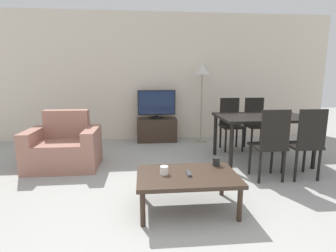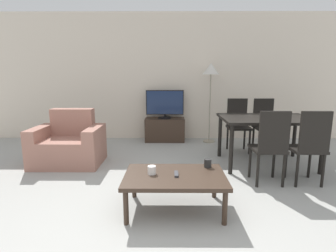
{
  "view_description": "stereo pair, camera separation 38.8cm",
  "coord_description": "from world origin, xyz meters",
  "px_view_note": "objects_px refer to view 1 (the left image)",
  "views": [
    {
      "loc": [
        -0.18,
        -1.85,
        1.38
      ],
      "look_at": [
        0.18,
        1.95,
        0.65
      ],
      "focal_mm": 28.0,
      "sensor_mm": 36.0,
      "label": 1
    },
    {
      "loc": [
        0.2,
        -1.87,
        1.38
      ],
      "look_at": [
        0.18,
        1.95,
        0.65
      ],
      "focal_mm": 28.0,
      "sensor_mm": 36.0,
      "label": 2
    }
  ],
  "objects_px": {
    "coffee_table": "(187,178)",
    "dining_table": "(262,121)",
    "dining_chair_far_left": "(231,121)",
    "remote_primary": "(189,173)",
    "tv": "(157,104)",
    "wine_glass_left": "(309,112)",
    "dining_chair_near_right": "(306,141)",
    "dining_chair_far": "(255,121)",
    "cup_colored_far": "(164,170)",
    "floor_lamp": "(202,73)",
    "cup_white_near": "(216,162)",
    "tv_stand": "(157,130)",
    "dining_chair_near": "(271,142)",
    "armchair": "(64,148)"
  },
  "relations": [
    {
      "from": "cup_white_near",
      "to": "dining_table",
      "type": "bearing_deg",
      "value": 48.13
    },
    {
      "from": "dining_chair_far",
      "to": "cup_colored_far",
      "type": "distance_m",
      "value": 2.95
    },
    {
      "from": "cup_colored_far",
      "to": "wine_glass_left",
      "type": "distance_m",
      "value": 2.55
    },
    {
      "from": "tv",
      "to": "cup_colored_far",
      "type": "xyz_separation_m",
      "value": [
        -0.08,
        -2.95,
        -0.37
      ]
    },
    {
      "from": "tv",
      "to": "dining_chair_near_right",
      "type": "distance_m",
      "value": 2.98
    },
    {
      "from": "cup_white_near",
      "to": "dining_chair_far",
      "type": "bearing_deg",
      "value": 56.42
    },
    {
      "from": "dining_chair_near_right",
      "to": "dining_chair_far_left",
      "type": "bearing_deg",
      "value": 107.17
    },
    {
      "from": "dining_chair_far_left",
      "to": "remote_primary",
      "type": "relative_size",
      "value": 6.46
    },
    {
      "from": "armchair",
      "to": "remote_primary",
      "type": "xyz_separation_m",
      "value": [
        1.67,
        -1.48,
        0.09
      ]
    },
    {
      "from": "dining_chair_near",
      "to": "dining_chair_far",
      "type": "distance_m",
      "value": 1.66
    },
    {
      "from": "cup_white_near",
      "to": "floor_lamp",
      "type": "bearing_deg",
      "value": 81.12
    },
    {
      "from": "tv_stand",
      "to": "dining_table",
      "type": "height_order",
      "value": "dining_table"
    },
    {
      "from": "coffee_table",
      "to": "dining_chair_far",
      "type": "distance_m",
      "value": 2.82
    },
    {
      "from": "dining_chair_near_right",
      "to": "cup_colored_far",
      "type": "bearing_deg",
      "value": -162.06
    },
    {
      "from": "tv",
      "to": "coffee_table",
      "type": "bearing_deg",
      "value": -86.97
    },
    {
      "from": "dining_table",
      "to": "dining_chair_near",
      "type": "height_order",
      "value": "dining_chair_near"
    },
    {
      "from": "dining_chair_near_right",
      "to": "floor_lamp",
      "type": "relative_size",
      "value": 0.59
    },
    {
      "from": "tv",
      "to": "dining_chair_near_right",
      "type": "height_order",
      "value": "tv"
    },
    {
      "from": "dining_table",
      "to": "remote_primary",
      "type": "relative_size",
      "value": 9.36
    },
    {
      "from": "floor_lamp",
      "to": "coffee_table",
      "type": "bearing_deg",
      "value": -105.2
    },
    {
      "from": "coffee_table",
      "to": "remote_primary",
      "type": "height_order",
      "value": "remote_primary"
    },
    {
      "from": "tv_stand",
      "to": "coffee_table",
      "type": "relative_size",
      "value": 0.81
    },
    {
      "from": "tv_stand",
      "to": "remote_primary",
      "type": "height_order",
      "value": "tv_stand"
    },
    {
      "from": "cup_white_near",
      "to": "wine_glass_left",
      "type": "bearing_deg",
      "value": 28.19
    },
    {
      "from": "tv",
      "to": "dining_chair_near_right",
      "type": "xyz_separation_m",
      "value": [
        1.86,
        -2.32,
        -0.26
      ]
    },
    {
      "from": "dining_chair_far_left",
      "to": "cup_white_near",
      "type": "height_order",
      "value": "dining_chair_far_left"
    },
    {
      "from": "dining_chair_far_left",
      "to": "cup_white_near",
      "type": "bearing_deg",
      "value": -112.75
    },
    {
      "from": "armchair",
      "to": "floor_lamp",
      "type": "distance_m",
      "value": 3.04
    },
    {
      "from": "cup_colored_far",
      "to": "dining_chair_near",
      "type": "bearing_deg",
      "value": 23.44
    },
    {
      "from": "remote_primary",
      "to": "cup_colored_far",
      "type": "distance_m",
      "value": 0.26
    },
    {
      "from": "dining_chair_far",
      "to": "wine_glass_left",
      "type": "distance_m",
      "value": 1.21
    },
    {
      "from": "dining_chair_near",
      "to": "cup_colored_far",
      "type": "relative_size",
      "value": 11.29
    },
    {
      "from": "armchair",
      "to": "coffee_table",
      "type": "height_order",
      "value": "armchair"
    },
    {
      "from": "dining_chair_far_left",
      "to": "wine_glass_left",
      "type": "xyz_separation_m",
      "value": [
        0.81,
        -1.12,
        0.32
      ]
    },
    {
      "from": "tv",
      "to": "wine_glass_left",
      "type": "distance_m",
      "value": 2.86
    },
    {
      "from": "tv",
      "to": "wine_glass_left",
      "type": "height_order",
      "value": "tv"
    },
    {
      "from": "tv",
      "to": "dining_chair_near",
      "type": "bearing_deg",
      "value": -59.43
    },
    {
      "from": "tv_stand",
      "to": "cup_white_near",
      "type": "height_order",
      "value": "tv_stand"
    },
    {
      "from": "armchair",
      "to": "dining_chair_near_right",
      "type": "xyz_separation_m",
      "value": [
        3.36,
        -0.83,
        0.24
      ]
    },
    {
      "from": "coffee_table",
      "to": "dining_table",
      "type": "bearing_deg",
      "value": 44.78
    },
    {
      "from": "armchair",
      "to": "remote_primary",
      "type": "distance_m",
      "value": 2.24
    },
    {
      "from": "dining_table",
      "to": "floor_lamp",
      "type": "xyz_separation_m",
      "value": [
        -0.67,
        1.44,
        0.76
      ]
    },
    {
      "from": "floor_lamp",
      "to": "wine_glass_left",
      "type": "relative_size",
      "value": 11.23
    },
    {
      "from": "cup_colored_far",
      "to": "wine_glass_left",
      "type": "relative_size",
      "value": 0.59
    },
    {
      "from": "cup_colored_far",
      "to": "dining_table",
      "type": "bearing_deg",
      "value": 40.02
    },
    {
      "from": "dining_chair_far_left",
      "to": "cup_colored_far",
      "type": "bearing_deg",
      "value": -123.16
    },
    {
      "from": "floor_lamp",
      "to": "dining_chair_near",
      "type": "bearing_deg",
      "value": -79.15
    },
    {
      "from": "coffee_table",
      "to": "dining_table",
      "type": "xyz_separation_m",
      "value": [
        1.46,
        1.45,
        0.33
      ]
    },
    {
      "from": "coffee_table",
      "to": "dining_chair_far",
      "type": "bearing_deg",
      "value": 52.77
    },
    {
      "from": "dining_chair_near_right",
      "to": "tv",
      "type": "bearing_deg",
      "value": 128.75
    }
  ]
}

